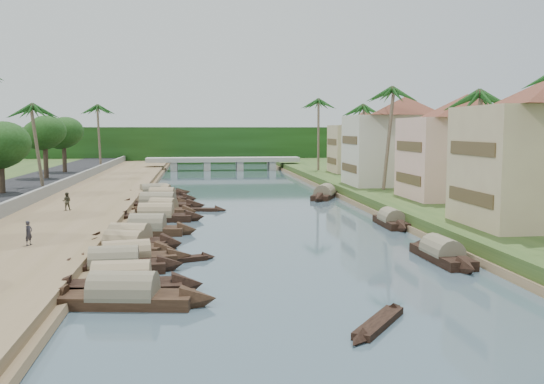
{
  "coord_description": "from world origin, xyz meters",
  "views": [
    {
      "loc": [
        -5.1,
        -39.94,
        7.72
      ],
      "look_at": [
        1.73,
        14.01,
        2.0
      ],
      "focal_mm": 40.0,
      "sensor_mm": 36.0,
      "label": 1
    }
  ],
  "objects": [
    {
      "name": "sampan_13",
      "position": [
        -9.15,
        30.05,
        0.4
      ],
      "size": [
        6.7,
        2.8,
        1.85
      ],
      "rotation": [
        0.0,
        0.0,
        -0.23
      ],
      "color": "black",
      "rests_on": "ground"
    },
    {
      "name": "sampan_14",
      "position": [
        9.14,
        -6.63,
        0.41
      ],
      "size": [
        1.87,
        8.19,
        2.0
      ],
      "rotation": [
        0.0,
        0.0,
        1.6
      ],
      "color": "black",
      "rests_on": "ground"
    },
    {
      "name": "sampan_11",
      "position": [
        -8.65,
        24.64,
        0.42
      ],
      "size": [
        7.76,
        2.87,
        2.19
      ],
      "rotation": [
        0.0,
        0.0,
        -0.16
      ],
      "color": "black",
      "rests_on": "ground"
    },
    {
      "name": "sampan_16",
      "position": [
        9.14,
        25.81,
        0.42
      ],
      "size": [
        5.19,
        9.18,
        2.25
      ],
      "rotation": [
        0.0,
        0.0,
        1.17
      ],
      "color": "black",
      "rests_on": "ground"
    },
    {
      "name": "sampan_4",
      "position": [
        -9.52,
        -2.01,
        0.41
      ],
      "size": [
        7.13,
        4.04,
        2.04
      ],
      "rotation": [
        0.0,
        0.0,
        -0.38
      ],
      "color": "black",
      "rests_on": "ground"
    },
    {
      "name": "building_mid",
      "position": [
        19.99,
        14.0,
        6.13
      ],
      "size": [
        14.11,
        14.11,
        9.7
      ],
      "color": "#E1A99F",
      "rests_on": "right_bank"
    },
    {
      "name": "tree_3",
      "position": [
        -24.0,
        22.11,
        5.97
      ],
      "size": [
        5.19,
        5.19,
        6.77
      ],
      "color": "#3F3124",
      "rests_on": "ground"
    },
    {
      "name": "palm_2",
      "position": [
        15.0,
        22.43,
        11.59
      ],
      "size": [
        3.2,
        3.2,
        12.2
      ],
      "color": "#725E4C",
      "rests_on": "ground"
    },
    {
      "name": "sampan_7",
      "position": [
        -8.44,
        11.04,
        0.42
      ],
      "size": [
        8.44,
        2.46,
        2.21
      ],
      "rotation": [
        0.0,
        0.0,
        -0.09
      ],
      "color": "black",
      "rests_on": "ground"
    },
    {
      "name": "ground",
      "position": [
        0.0,
        0.0,
        0.0
      ],
      "size": [
        220.0,
        220.0,
        0.0
      ],
      "primitive_type": "plane",
      "color": "#3D515B",
      "rests_on": "ground"
    },
    {
      "name": "sampan_12",
      "position": [
        -9.83,
        29.98,
        0.41
      ],
      "size": [
        8.82,
        3.97,
        2.09
      ],
      "rotation": [
        0.0,
        0.0,
        0.29
      ],
      "color": "black",
      "rests_on": "ground"
    },
    {
      "name": "palm_6",
      "position": [
        -22.0,
        28.92,
        9.96
      ],
      "size": [
        3.2,
        3.2,
        10.29
      ],
      "color": "#725E4C",
      "rests_on": "ground"
    },
    {
      "name": "right_bank",
      "position": [
        19.0,
        20.0,
        0.6
      ],
      "size": [
        16.0,
        180.0,
        1.2
      ],
      "primitive_type": "cube",
      "color": "#2A431A",
      "rests_on": "ground"
    },
    {
      "name": "canoe_1",
      "position": [
        -6.15,
        -5.06,
        0.1
      ],
      "size": [
        4.59,
        2.34,
        0.75
      ],
      "rotation": [
        0.0,
        0.0,
        0.36
      ],
      "color": "black",
      "rests_on": "ground"
    },
    {
      "name": "person_far",
      "position": [
        -16.0,
        12.82,
        1.57
      ],
      "size": [
        0.75,
        0.59,
        1.53
      ],
      "primitive_type": "imported",
      "rotation": [
        0.0,
        0.0,
        3.13
      ],
      "color": "#393728",
      "rests_on": "left_bank"
    },
    {
      "name": "building_distant",
      "position": [
        19.99,
        48.0,
        5.88
      ],
      "size": [
        12.62,
        12.62,
        9.2
      ],
      "color": "tan",
      "rests_on": "right_bank"
    },
    {
      "name": "tree_5",
      "position": [
        -24.0,
        51.11,
        6.96
      ],
      "size": [
        5.08,
        5.08,
        7.74
      ],
      "color": "#3F3124",
      "rests_on": "ground"
    },
    {
      "name": "palm_1",
      "position": [
        16.0,
        4.65,
        10.22
      ],
      "size": [
        3.2,
        3.2,
        10.77
      ],
      "color": "#725E4C",
      "rests_on": "ground"
    },
    {
      "name": "sampan_5",
      "position": [
        -9.43,
        -0.2,
        0.42
      ],
      "size": [
        7.51,
        3.54,
        2.32
      ],
      "rotation": [
        0.0,
        0.0,
        -0.25
      ],
      "color": "black",
      "rests_on": "ground"
    },
    {
      "name": "sampan_0",
      "position": [
        -8.3,
        -13.54,
        0.42
      ],
      "size": [
        8.56,
        2.98,
        2.21
      ],
      "rotation": [
        0.0,
        0.0,
        -0.16
      ],
      "color": "black",
      "rests_on": "ground"
    },
    {
      "name": "sampan_15",
      "position": [
        10.3,
        6.07,
        0.41
      ],
      "size": [
        1.74,
        7.19,
        1.96
      ],
      "rotation": [
        0.0,
        0.0,
        1.56
      ],
      "color": "black",
      "rests_on": "ground"
    },
    {
      "name": "sampan_2",
      "position": [
        -9.05,
        -5.55,
        0.41
      ],
      "size": [
        7.83,
        2.92,
        2.05
      ],
      "rotation": [
        0.0,
        0.0,
        0.18
      ],
      "color": "black",
      "rests_on": "ground"
    },
    {
      "name": "sampan_10",
      "position": [
        -8.97,
        20.72,
        0.41
      ],
      "size": [
        7.02,
        2.02,
        1.95
      ],
      "rotation": [
        0.0,
        0.0,
        0.08
      ],
      "color": "black",
      "rests_on": "ground"
    },
    {
      "name": "palm_3",
      "position": [
        16.0,
        37.21,
        10.38
      ],
      "size": [
        3.2,
        3.2,
        10.93
      ],
      "color": "#725E4C",
      "rests_on": "ground"
    },
    {
      "name": "left_bank",
      "position": [
        -16.0,
        20.0,
        0.4
      ],
      "size": [
        10.0,
        180.0,
        0.8
      ],
      "primitive_type": "cube",
      "color": "brown",
      "rests_on": "ground"
    },
    {
      "name": "tree_4",
      "position": [
        -24.0,
        39.99,
        7.05
      ],
      "size": [
        4.76,
        4.76,
        7.71
      ],
      "color": "#3F3124",
      "rests_on": "ground"
    },
    {
      "name": "person_near",
      "position": [
        -15.0,
        -2.89,
        1.53
      ],
      "size": [
        0.55,
        0.63,
        1.46
      ],
      "primitive_type": "imported",
      "rotation": [
        0.0,
        0.0,
        1.1
      ],
      "color": "#2B2931",
      "rests_on": "left_bank"
    },
    {
      "name": "palm_7",
      "position": [
        14.0,
        53.2,
        11.8
      ],
      "size": [
        3.2,
        3.2,
        12.42
      ],
      "color": "#725E4C",
      "rests_on": "ground"
    },
    {
      "name": "canoe_0",
      "position": [
        1.95,
        -17.59,
        0.1
      ],
      "size": [
        3.91,
        4.95,
        0.74
      ],
      "rotation": [
        0.0,
        0.0,
        0.94
      ],
      "color": "black",
      "rests_on": "ground"
    },
    {
      "name": "retaining_wall",
      "position": [
        -20.2,
        20.0,
        1.35
      ],
      "size": [
        0.4,
        180.0,
        1.1
      ],
      "primitive_type": "cube",
      "color": "slate",
      "rests_on": "left_bank"
    },
    {
      "name": "sampan_3",
      "position": [
        -9.51,
        -7.2,
        0.41
      ],
      "size": [
        7.67,
        1.99,
        2.07
      ],
      "rotation": [
        0.0,
        0.0,
        0.05
      ],
      "color": "black",
      "rests_on": "ground"
    },
    {
      "name": "sampan_8",
      "position": [
        -8.06,
        15.21,
        0.41
      ],
      "size": [
        6.79,
        3.89,
        2.09
      ],
      "rotation": [
        0.0,
        0.0,
        -0.37
      ],
      "color": "black",
      "rests_on": "ground"
    },
    {
      "name": "bridge",
      "position": [
        0.0,
        72.0,
        1.72
      ],
      "size": [
        28.0,
        4.0,
        2.4
      ],
      "color": "#9B9A91",
      "rests_on": "ground"
    },
    {
      "name": "treeline",
      "position": [
        0.0,
        100.0,
        4.0
      ],
      "size": [
        120.0,
        14.0,
        8.0
      ],
      "color": "black",
      "rests_on": "ground"
    },
    {
      "name": "sampan_9",
      "position": [
        -8.76,
        19.06,
        0.42
      ],
      "size": [
        9.7,
        3.67,
        2.38
      ],
      "rotation": [
        0.0,
        0.0,
        -0.2
      ],
      "color": "black",
      "rests_on": "ground"
    },
    {
      "name": "tree_6",
      "position": [
        24.0,
        30.84,
        6.89
      ],
      "size": [
        4.15,
        4.15,
        7.53
      ],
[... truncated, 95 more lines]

